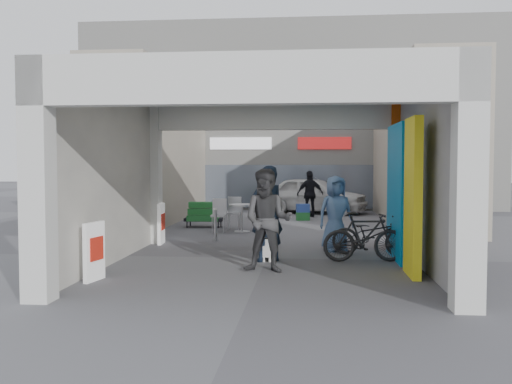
# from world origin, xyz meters

# --- Properties ---
(ground) EXTENTS (90.00, 90.00, 0.00)m
(ground) POSITION_xyz_m (0.00, 0.00, 0.00)
(ground) COLOR #56565B
(ground) RESTS_ON ground
(arcade_canopy) EXTENTS (6.40, 6.45, 6.40)m
(arcade_canopy) POSITION_xyz_m (0.54, -0.82, 2.30)
(arcade_canopy) COLOR silver
(arcade_canopy) RESTS_ON ground
(far_building) EXTENTS (18.00, 4.08, 8.00)m
(far_building) POSITION_xyz_m (-0.00, 13.99, 3.99)
(far_building) COLOR silver
(far_building) RESTS_ON ground
(plaza_bldg_left) EXTENTS (2.00, 9.00, 5.00)m
(plaza_bldg_left) POSITION_xyz_m (-4.50, 7.50, 2.50)
(plaza_bldg_left) COLOR #A69A8A
(plaza_bldg_left) RESTS_ON ground
(plaza_bldg_right) EXTENTS (2.00, 9.00, 5.00)m
(plaza_bldg_right) POSITION_xyz_m (4.50, 7.50, 2.50)
(plaza_bldg_right) COLOR #A69A8A
(plaza_bldg_right) RESTS_ON ground
(bollard_left) EXTENTS (0.09, 0.09, 0.82)m
(bollard_left) POSITION_xyz_m (-1.50, 2.47, 0.41)
(bollard_left) COLOR #999BA1
(bollard_left) RESTS_ON ground
(bollard_center) EXTENTS (0.09, 0.09, 0.84)m
(bollard_center) POSITION_xyz_m (-0.14, 2.29, 0.42)
(bollard_center) COLOR #999BA1
(bollard_center) RESTS_ON ground
(bollard_right) EXTENTS (0.09, 0.09, 0.92)m
(bollard_right) POSITION_xyz_m (1.68, 2.56, 0.46)
(bollard_right) COLOR #999BA1
(bollard_right) RESTS_ON ground
(advert_board_near) EXTENTS (0.19, 0.55, 1.00)m
(advert_board_near) POSITION_xyz_m (-2.75, -2.54, 0.51)
(advert_board_near) COLOR silver
(advert_board_near) RESTS_ON ground
(advert_board_far) EXTENTS (0.13, 0.55, 1.00)m
(advert_board_far) POSITION_xyz_m (-2.75, 1.85, 0.51)
(advert_board_far) COLOR silver
(advert_board_far) RESTS_ON ground
(cafe_set) EXTENTS (1.59, 1.28, 0.96)m
(cafe_set) POSITION_xyz_m (-1.18, 4.76, 0.34)
(cafe_set) COLOR #ABABB0
(cafe_set) RESTS_ON ground
(produce_stand) EXTENTS (1.17, 0.63, 0.77)m
(produce_stand) POSITION_xyz_m (-2.37, 5.54, 0.31)
(produce_stand) COLOR black
(produce_stand) RESTS_ON ground
(crate_stack) EXTENTS (0.49, 0.40, 0.56)m
(crate_stack) POSITION_xyz_m (0.66, 7.94, 0.28)
(crate_stack) COLOR #1B6125
(crate_stack) RESTS_ON ground
(border_collie) EXTENTS (0.26, 0.51, 0.71)m
(border_collie) POSITION_xyz_m (0.03, -0.33, 0.28)
(border_collie) COLOR black
(border_collie) RESTS_ON ground
(man_with_dog) EXTENTS (0.85, 0.76, 1.95)m
(man_with_dog) POSITION_xyz_m (0.03, -0.37, 0.97)
(man_with_dog) COLOR black
(man_with_dog) RESTS_ON ground
(man_back_turned) EXTENTS (1.00, 0.83, 1.89)m
(man_back_turned) POSITION_xyz_m (0.13, -1.48, 0.95)
(man_back_turned) COLOR #37373A
(man_back_turned) RESTS_ON ground
(man_elderly) EXTENTS (0.98, 0.81, 1.71)m
(man_elderly) POSITION_xyz_m (1.48, 1.14, 0.86)
(man_elderly) COLOR #5A7CB0
(man_elderly) RESTS_ON ground
(man_crates) EXTENTS (1.07, 0.69, 1.70)m
(man_crates) POSITION_xyz_m (0.91, 9.09, 0.85)
(man_crates) COLOR black
(man_crates) RESTS_ON ground
(bicycle_front) EXTENTS (1.81, 0.96, 0.91)m
(bicycle_front) POSITION_xyz_m (2.23, 0.56, 0.45)
(bicycle_front) COLOR black
(bicycle_front) RESTS_ON ground
(bicycle_rear) EXTENTS (1.73, 0.68, 1.01)m
(bicycle_rear) POSITION_xyz_m (2.00, -0.24, 0.51)
(bicycle_rear) COLOR black
(bicycle_rear) RESTS_ON ground
(white_van) EXTENTS (4.56, 2.88, 1.45)m
(white_van) POSITION_xyz_m (1.04, 10.77, 0.72)
(white_van) COLOR silver
(white_van) RESTS_ON ground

